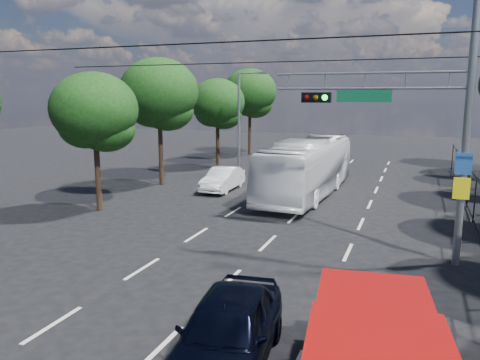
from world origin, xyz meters
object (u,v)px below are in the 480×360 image
at_px(signal_mast, 427,104).
at_px(white_van, 223,179).
at_px(white_bus, 307,168).
at_px(navy_hatchback, 227,331).

xyz_separation_m(signal_mast, white_van, (-10.78, 8.69, -4.57)).
bearing_deg(white_van, white_bus, 2.78).
bearing_deg(navy_hatchback, white_van, 106.00).
height_order(navy_hatchback, white_bus, white_bus).
height_order(signal_mast, navy_hatchback, signal_mast).
height_order(signal_mast, white_van, signal_mast).
distance_m(white_bus, white_van, 5.06).
xyz_separation_m(navy_hatchback, white_van, (-7.16, 16.82, -0.10)).
relative_size(signal_mast, white_van, 2.33).
height_order(navy_hatchback, white_van, navy_hatchback).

